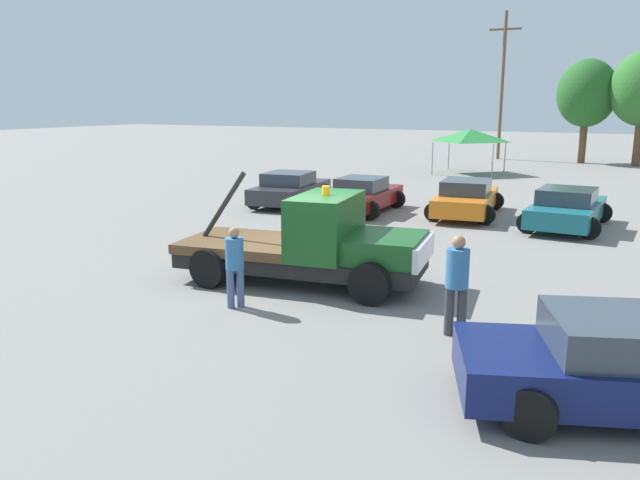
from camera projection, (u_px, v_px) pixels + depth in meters
The scene contains 12 objects.
ground_plane at pixel (301, 282), 14.41m from camera, with size 160.00×160.00×0.00m, color gray.
tow_truck at pixel (315, 245), 14.11m from camera, with size 5.90×2.94×2.51m.
person_near_truck at pixel (457, 278), 10.92m from camera, with size 0.40×0.40×1.82m.
person_at_hood at pixel (235, 262), 12.44m from camera, with size 0.37×0.37×1.66m.
parked_car_charcoal at pixel (290, 189), 25.20m from camera, with size 2.91×4.69×1.34m.
parked_car_maroon at pixel (363, 195), 23.47m from camera, with size 2.46×4.37×1.34m.
parked_car_orange at pixel (466, 198), 22.74m from camera, with size 2.75×4.95×1.34m.
parked_car_teal at pixel (567, 209), 20.50m from camera, with size 2.66×4.66×1.34m.
canopy_tent_green at pixel (470, 135), 36.07m from camera, with size 3.47×3.47×2.57m.
tree_center at pixel (587, 94), 41.83m from camera, with size 3.88×3.88×6.93m.
traffic_cone at pixel (315, 229), 19.24m from camera, with size 0.40×0.40×0.55m.
utility_pole at pixel (502, 83), 44.61m from camera, with size 2.20×0.24×10.35m.
Camera 1 is at (6.72, -12.14, 4.06)m, focal length 35.00 mm.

